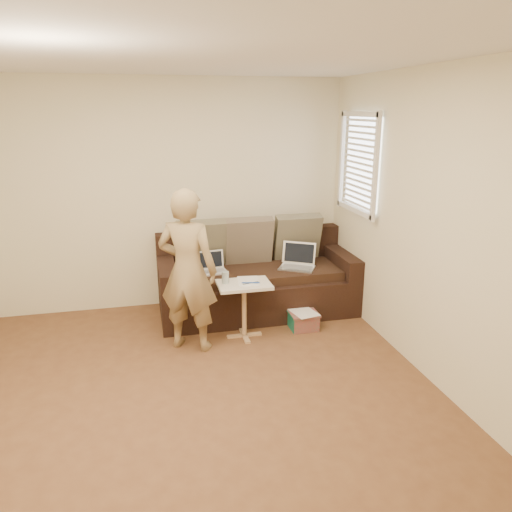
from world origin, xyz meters
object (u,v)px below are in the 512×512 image
(drinking_glass, at_px, (225,277))
(person, at_px, (188,271))
(laptop_white, at_px, (213,273))
(laptop_silver, at_px, (297,268))
(striped_box, at_px, (303,320))
(sofa, at_px, (257,276))
(side_table, at_px, (244,310))

(drinking_glass, bearing_deg, person, -158.89)
(laptop_white, bearing_deg, person, -122.69)
(laptop_silver, bearing_deg, striped_box, -67.74)
(sofa, height_order, person, person)
(laptop_white, distance_m, side_table, 0.66)
(sofa, height_order, laptop_silver, sofa)
(sofa, relative_size, laptop_silver, 5.72)
(side_table, height_order, drinking_glass, drinking_glass)
(person, height_order, side_table, person)
(side_table, distance_m, drinking_glass, 0.40)
(sofa, relative_size, drinking_glass, 18.33)
(sofa, distance_m, person, 1.17)
(laptop_silver, xyz_separation_m, side_table, (-0.72, -0.50, -0.23))
(laptop_silver, bearing_deg, person, -123.71)
(sofa, height_order, striped_box, sofa)
(laptop_white, height_order, side_table, laptop_white)
(laptop_white, xyz_separation_m, person, (-0.34, -0.68, 0.27))
(laptop_silver, relative_size, laptop_white, 1.26)
(sofa, height_order, drinking_glass, sofa)
(sofa, xyz_separation_m, laptop_white, (-0.51, -0.04, 0.10))
(laptop_silver, xyz_separation_m, striped_box, (-0.07, -0.45, -0.42))
(side_table, bearing_deg, sofa, 65.61)
(side_table, xyz_separation_m, drinking_glass, (-0.18, 0.05, 0.35))
(laptop_white, xyz_separation_m, drinking_glass, (0.05, -0.53, 0.12))
(drinking_glass, bearing_deg, laptop_white, 95.08)
(laptop_white, relative_size, drinking_glass, 2.55)
(sofa, bearing_deg, person, -139.40)
(striped_box, bearing_deg, drinking_glass, -179.86)
(sofa, xyz_separation_m, side_table, (-0.28, -0.62, -0.13))
(side_table, relative_size, drinking_glass, 4.85)
(person, bearing_deg, side_table, -143.00)
(laptop_silver, distance_m, drinking_glass, 1.02)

